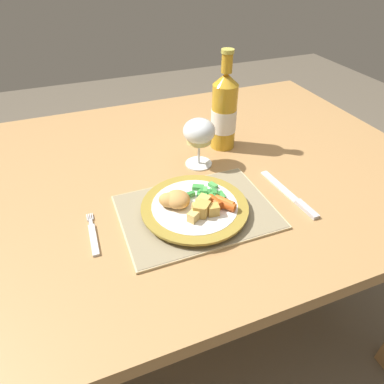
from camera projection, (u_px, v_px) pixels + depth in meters
ground_plane at (164, 326)px, 1.37m from camera, size 6.00×6.00×0.00m
dining_table at (152, 196)px, 0.97m from camera, size 1.56×0.98×0.74m
placemat at (197, 212)px, 0.80m from camera, size 0.35×0.25×0.01m
dinner_plate at (195, 208)px, 0.79m from camera, size 0.25×0.25×0.02m
breaded_croquettes at (176, 200)px, 0.77m from camera, size 0.09×0.08×0.03m
green_beans_pile at (208, 193)px, 0.81m from camera, size 0.08×0.09×0.02m
glazed_carrots at (216, 204)px, 0.77m from camera, size 0.10×0.06×0.02m
fork at (93, 236)px, 0.73m from camera, size 0.02×0.14×0.01m
table_knife at (293, 197)px, 0.84m from camera, size 0.03×0.21×0.01m
wine_glass at (199, 133)px, 0.91m from camera, size 0.09×0.09×0.14m
bottle at (224, 112)px, 0.98m from camera, size 0.07×0.07×0.28m
roast_potatoes at (202, 209)px, 0.75m from camera, size 0.08×0.06×0.03m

